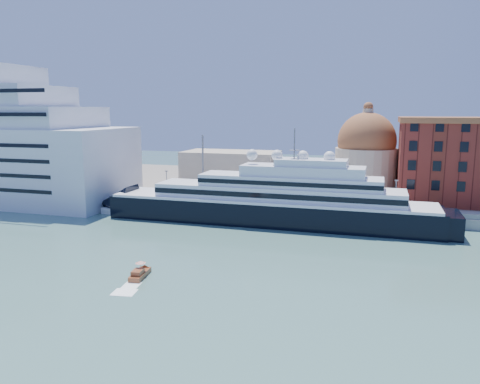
% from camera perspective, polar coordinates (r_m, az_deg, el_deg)
% --- Properties ---
extents(ground, '(400.00, 400.00, 0.00)m').
position_cam_1_polar(ground, '(92.88, -0.25, -7.00)').
color(ground, '#38615B').
rests_on(ground, ground).
extents(quay, '(180.00, 10.00, 2.50)m').
position_cam_1_polar(quay, '(124.48, 4.32, -2.05)').
color(quay, gray).
rests_on(quay, ground).
extents(land, '(260.00, 72.00, 2.00)m').
position_cam_1_polar(land, '(164.15, 7.41, 0.73)').
color(land, slate).
rests_on(land, ground).
extents(quay_fence, '(180.00, 0.10, 1.20)m').
position_cam_1_polar(quay_fence, '(119.80, 3.87, -1.62)').
color(quay_fence, slate).
rests_on(quay_fence, quay).
extents(superyacht, '(89.78, 12.45, 26.83)m').
position_cam_1_polar(superyacht, '(113.72, 2.25, -1.44)').
color(superyacht, black).
rests_on(superyacht, ground).
extents(service_barge, '(13.60, 6.04, 2.96)m').
position_cam_1_polar(service_barge, '(126.55, -13.60, -2.29)').
color(service_barge, white).
rests_on(service_barge, ground).
extents(water_taxi, '(2.74, 5.99, 2.74)m').
position_cam_1_polar(water_taxi, '(79.58, -12.14, -9.68)').
color(water_taxi, maroon).
rests_on(water_taxi, ground).
extents(church, '(66.00, 18.00, 25.50)m').
position_cam_1_polar(church, '(144.92, 8.87, 3.43)').
color(church, beige).
rests_on(church, land).
extents(lamp_posts, '(120.80, 2.40, 18.00)m').
position_cam_1_polar(lamp_posts, '(124.63, -1.50, 2.00)').
color(lamp_posts, slate).
rests_on(lamp_posts, quay).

